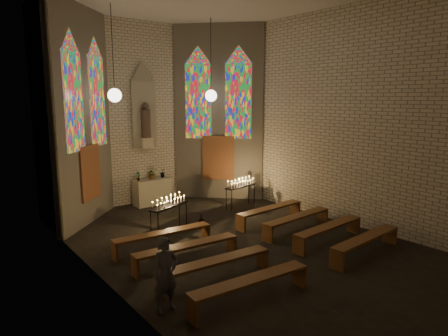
{
  "coord_description": "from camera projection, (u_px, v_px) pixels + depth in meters",
  "views": [
    {
      "loc": [
        -7.03,
        -8.29,
        4.12
      ],
      "look_at": [
        0.14,
        1.02,
        2.05
      ],
      "focal_mm": 32.0,
      "sensor_mm": 36.0,
      "label": 1
    }
  ],
  "objects": [
    {
      "name": "pew_left_0",
      "position": [
        163.0,
        235.0,
        10.86
      ],
      "size": [
        2.8,
        0.58,
        0.53
      ],
      "rotation": [
        0.0,
        0.0,
        -0.07
      ],
      "color": "brown",
      "rests_on": "ground"
    },
    {
      "name": "pew_right_0",
      "position": [
        270.0,
        210.0,
        13.28
      ],
      "size": [
        2.8,
        0.58,
        0.53
      ],
      "rotation": [
        0.0,
        0.0,
        0.07
      ],
      "color": "brown",
      "rests_on": "ground"
    },
    {
      "name": "flower_vase_center",
      "position": [
        152.0,
        174.0,
        15.49
      ],
      "size": [
        0.45,
        0.41,
        0.42
      ],
      "primitive_type": "imported",
      "rotation": [
        0.0,
        0.0,
        -0.25
      ],
      "color": "#4C723F",
      "rests_on": "altar"
    },
    {
      "name": "pew_left_2",
      "position": [
        215.0,
        264.0,
        8.98
      ],
      "size": [
        2.8,
        0.58,
        0.53
      ],
      "rotation": [
        0.0,
        0.0,
        -0.07
      ],
      "color": "brown",
      "rests_on": "ground"
    },
    {
      "name": "pew_right_1",
      "position": [
        297.0,
        219.0,
        12.34
      ],
      "size": [
        2.8,
        0.58,
        0.53
      ],
      "rotation": [
        0.0,
        0.0,
        0.07
      ],
      "color": "brown",
      "rests_on": "ground"
    },
    {
      "name": "pew_left_1",
      "position": [
        187.0,
        248.0,
        9.92
      ],
      "size": [
        2.8,
        0.58,
        0.53
      ],
      "rotation": [
        0.0,
        0.0,
        -0.07
      ],
      "color": "brown",
      "rests_on": "ground"
    },
    {
      "name": "pew_right_2",
      "position": [
        329.0,
        229.0,
        11.41
      ],
      "size": [
        2.8,
        0.58,
        0.53
      ],
      "rotation": [
        0.0,
        0.0,
        0.07
      ],
      "color": "brown",
      "rests_on": "ground"
    },
    {
      "name": "flower_vase_left",
      "position": [
        138.0,
        176.0,
        15.14
      ],
      "size": [
        0.23,
        0.19,
        0.38
      ],
      "primitive_type": "imported",
      "rotation": [
        0.0,
        0.0,
        0.34
      ],
      "color": "#4C723F",
      "rests_on": "altar"
    },
    {
      "name": "visitor",
      "position": [
        166.0,
        274.0,
        7.73
      ],
      "size": [
        0.56,
        0.37,
        1.5
      ],
      "primitive_type": "imported",
      "rotation": [
        0.0,
        0.0,
        0.03
      ],
      "color": "#43434C",
      "rests_on": "ground"
    },
    {
      "name": "votive_stand_right",
      "position": [
        241.0,
        184.0,
        15.08
      ],
      "size": [
        1.47,
        0.59,
        1.05
      ],
      "rotation": [
        0.0,
        0.0,
        0.18
      ],
      "color": "black",
      "rests_on": "ground"
    },
    {
      "name": "flower_vase_right",
      "position": [
        163.0,
        172.0,
        15.85
      ],
      "size": [
        0.28,
        0.25,
        0.41
      ],
      "primitive_type": "imported",
      "rotation": [
        0.0,
        0.0,
        0.35
      ],
      "color": "#4C723F",
      "rests_on": "altar"
    },
    {
      "name": "aisle_flower_pot",
      "position": [
        201.0,
        219.0,
        13.18
      ],
      "size": [
        0.23,
        0.23,
        0.36
      ],
      "primitive_type": "imported",
      "rotation": [
        0.0,
        0.0,
        0.19
      ],
      "color": "#4C723F",
      "rests_on": "ground"
    },
    {
      "name": "floor",
      "position": [
        242.0,
        244.0,
        11.41
      ],
      "size": [
        12.0,
        12.0,
        0.0
      ],
      "primitive_type": "plane",
      "color": "black",
      "rests_on": "ground"
    },
    {
      "name": "pew_left_3",
      "position": [
        251.0,
        283.0,
        8.05
      ],
      "size": [
        2.8,
        0.58,
        0.53
      ],
      "rotation": [
        0.0,
        0.0,
        -0.07
      ],
      "color": "brown",
      "rests_on": "ground"
    },
    {
      "name": "votive_stand_left",
      "position": [
        169.0,
        203.0,
        12.21
      ],
      "size": [
        1.5,
        0.87,
        1.09
      ],
      "rotation": [
        0.0,
        0.0,
        0.38
      ],
      "color": "black",
      "rests_on": "ground"
    },
    {
      "name": "room",
      "position": [
        178.0,
        110.0,
        13.4
      ],
      "size": [
        8.22,
        12.43,
        7.0
      ],
      "color": "beige",
      "rests_on": "ground"
    },
    {
      "name": "altar",
      "position": [
        152.0,
        192.0,
        15.58
      ],
      "size": [
        1.4,
        0.6,
        1.0
      ],
      "primitive_type": "cube",
      "color": "beige",
      "rests_on": "ground"
    },
    {
      "name": "pew_right_3",
      "position": [
        366.0,
        240.0,
        10.47
      ],
      "size": [
        2.8,
        0.58,
        0.53
      ],
      "rotation": [
        0.0,
        0.0,
        0.07
      ],
      "color": "brown",
      "rests_on": "ground"
    }
  ]
}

